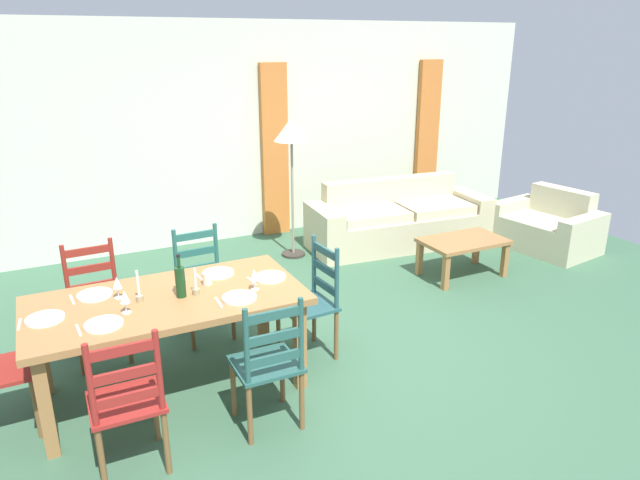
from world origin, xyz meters
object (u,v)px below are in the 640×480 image
(dining_chair_head_east, at_px, (312,301))
(dining_chair_far_left, at_px, (96,303))
(dining_chair_near_right, at_px, (269,364))
(couch, at_px, (397,221))
(wine_glass_near_left, at_px, (125,298))
(coffee_table, at_px, (463,245))
(wine_glass_near_right, at_px, (254,276))
(wine_glass_far_left, at_px, (117,284))
(wine_bottle, at_px, (180,281))
(armchair_upholstered, at_px, (548,228))
(dining_chair_near_left, at_px, (127,402))
(standing_lamp, at_px, (292,138))
(dining_chair_far_right, at_px, (202,284))
(dining_table, at_px, (168,308))
(coffee_cup_primary, at_px, (207,279))

(dining_chair_head_east, bearing_deg, dining_chair_far_left, 155.06)
(dining_chair_near_right, height_order, couch, dining_chair_near_right)
(wine_glass_near_left, height_order, coffee_table, wine_glass_near_left)
(dining_chair_near_right, relative_size, wine_glass_near_right, 5.96)
(coffee_table, bearing_deg, dining_chair_head_east, -160.39)
(couch, bearing_deg, coffee_table, -87.92)
(wine_glass_far_left, relative_size, coffee_table, 0.18)
(wine_bottle, bearing_deg, dining_chair_head_east, 2.86)
(wine_glass_near_left, bearing_deg, armchair_upholstered, 12.89)
(dining_chair_near_left, xyz_separation_m, dining_chair_head_east, (1.56, 0.76, 0.00))
(wine_bottle, distance_m, wine_glass_far_left, 0.44)
(wine_bottle, height_order, wine_glass_near_left, wine_bottle)
(dining_chair_near_left, distance_m, coffee_table, 4.06)
(standing_lamp, bearing_deg, dining_chair_far_right, -135.75)
(dining_chair_far_left, bearing_deg, dining_table, -60.63)
(wine_glass_near_right, bearing_deg, dining_chair_head_east, 17.58)
(couch, bearing_deg, coffee_cup_primary, -147.12)
(dining_chair_head_east, xyz_separation_m, wine_bottle, (-1.05, -0.05, 0.39))
(wine_glass_near_left, distance_m, standing_lamp, 3.27)
(dining_chair_near_left, height_order, dining_chair_far_left, same)
(wine_glass_near_left, relative_size, standing_lamp, 0.10)
(dining_table, bearing_deg, dining_chair_near_right, -56.52)
(dining_chair_head_east, bearing_deg, coffee_cup_primary, 174.74)
(dining_table, distance_m, armchair_upholstered, 5.03)
(dining_chair_near_left, bearing_deg, dining_chair_far_right, 60.07)
(standing_lamp, bearing_deg, dining_table, -131.34)
(armchair_upholstered, relative_size, standing_lamp, 0.77)
(dining_chair_near_left, xyz_separation_m, armchair_upholstered, (5.32, 1.81, -0.23))
(wine_glass_far_left, distance_m, standing_lamp, 3.09)
(wine_glass_near_left, height_order, wine_glass_far_left, same)
(wine_bottle, bearing_deg, coffee_cup_primary, 29.77)
(coffee_cup_primary, distance_m, standing_lamp, 2.72)
(dining_table, height_order, couch, couch)
(wine_glass_near_left, bearing_deg, dining_chair_near_right, -37.56)
(armchair_upholstered, bearing_deg, wine_glass_far_left, -169.95)
(dining_chair_far_left, relative_size, coffee_cup_primary, 10.67)
(coffee_cup_primary, relative_size, coffee_table, 0.10)
(dining_table, bearing_deg, dining_chair_far_left, 119.37)
(dining_chair_far_left, bearing_deg, armchair_upholstered, 3.36)
(dining_table, height_order, wine_glass_near_right, wine_glass_near_right)
(dining_table, xyz_separation_m, dining_chair_near_left, (-0.41, -0.75, -0.19))
(dining_chair_near_left, relative_size, wine_bottle, 3.04)
(dining_chair_far_right, xyz_separation_m, wine_glass_near_left, (-0.74, -0.88, 0.38))
(wine_glass_near_left, distance_m, armchair_upholstered, 5.36)
(wine_glass_far_left, xyz_separation_m, armchair_upholstered, (5.21, 0.92, -0.61))
(dining_chair_far_left, xyz_separation_m, dining_chair_head_east, (1.57, -0.73, 0.00))
(wine_glass_near_left, bearing_deg, dining_table, 23.70)
(dining_chair_far_right, bearing_deg, wine_glass_near_right, -80.15)
(dining_table, height_order, dining_chair_near_left, dining_chair_near_left)
(coffee_table, bearing_deg, dining_chair_far_left, -179.20)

